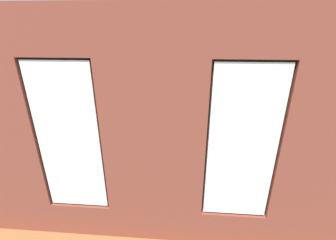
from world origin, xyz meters
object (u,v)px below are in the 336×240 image
at_px(potted_plant_corner_near_left, 253,110).
at_px(potted_plant_beside_window_right, 36,177).
at_px(cup_ceramic, 185,137).
at_px(potted_plant_between_couches, 234,178).
at_px(potted_plant_corner_far_left, 327,181).
at_px(table_plant_small, 174,138).
at_px(potted_plant_foreground_right, 100,105).
at_px(papasan_chair, 169,115).
at_px(potted_plant_near_tv, 64,152).
at_px(tv_flatscreen, 59,115).
at_px(media_console, 64,138).
at_px(coffee_table, 170,143).
at_px(remote_gray, 163,139).
at_px(couch_left, 273,151).
at_px(couch_by_window, 151,191).
at_px(potted_plant_by_left_couch, 244,121).
at_px(potted_plant_mid_room_small, 201,125).

distance_m(potted_plant_corner_near_left, potted_plant_beside_window_right, 6.56).
xyz_separation_m(cup_ceramic, potted_plant_corner_near_left, (-2.30, -2.17, 0.07)).
xyz_separation_m(potted_plant_between_couches, potted_plant_corner_far_left, (-1.44, 0.15, 0.13)).
height_order(table_plant_small, potted_plant_foreground_right, potted_plant_foreground_right).
distance_m(papasan_chair, potted_plant_near_tv, 3.46).
bearing_deg(papasan_chair, tv_flatscreen, 29.83).
bearing_deg(media_console, tv_flatscreen, -90.00).
relative_size(coffee_table, media_console, 1.34).
distance_m(coffee_table, potted_plant_foreground_right, 3.50).
distance_m(remote_gray, papasan_chair, 1.74).
height_order(couch_left, table_plant_small, couch_left).
bearing_deg(couch_by_window, potted_plant_corner_near_left, -125.05).
xyz_separation_m(potted_plant_corner_near_left, potted_plant_beside_window_right, (4.99, 4.25, 0.05)).
relative_size(potted_plant_near_tv, potted_plant_between_couches, 0.58).
bearing_deg(tv_flatscreen, potted_plant_foreground_right, -98.38).
distance_m(cup_ceramic, potted_plant_beside_window_right, 3.40).
height_order(potted_plant_beside_window_right, potted_plant_by_left_couch, potted_plant_beside_window_right).
bearing_deg(potted_plant_corner_near_left, media_console, 20.22).
relative_size(papasan_chair, potted_plant_beside_window_right, 1.24).
height_order(coffee_table, potted_plant_foreground_right, potted_plant_foreground_right).
relative_size(coffee_table, potted_plant_near_tv, 2.16).
xyz_separation_m(coffee_table, potted_plant_corner_near_left, (-2.70, -2.30, 0.17)).
distance_m(tv_flatscreen, papasan_chair, 3.29).
distance_m(table_plant_small, potted_plant_near_tv, 2.62).
distance_m(couch_by_window, potted_plant_corner_near_left, 5.07).
height_order(media_console, potted_plant_near_tv, potted_plant_near_tv).
relative_size(couch_by_window, coffee_table, 1.41).
relative_size(coffee_table, potted_plant_beside_window_right, 1.57).
bearing_deg(potted_plant_near_tv, papasan_chair, -130.92).
distance_m(cup_ceramic, potted_plant_between_couches, 2.12).
bearing_deg(potted_plant_between_couches, table_plant_small, -55.92).
bearing_deg(potted_plant_corner_near_left, potted_plant_between_couches, 70.61).
bearing_deg(potted_plant_foreground_right, potted_plant_near_tv, 94.71).
xyz_separation_m(potted_plant_between_couches, potted_plant_mid_room_small, (0.38, -3.16, -0.36)).
bearing_deg(couch_by_window, potted_plant_by_left_couch, -127.55).
bearing_deg(potted_plant_corner_near_left, potted_plant_beside_window_right, 40.38).
height_order(potted_plant_corner_near_left, potted_plant_beside_window_right, potted_plant_beside_window_right).
distance_m(potted_plant_foreground_right, potted_plant_mid_room_small, 3.67).
distance_m(papasan_chair, potted_plant_by_left_couch, 2.39).
height_order(table_plant_small, papasan_chair, papasan_chair).
height_order(potted_plant_near_tv, potted_plant_corner_near_left, potted_plant_corner_near_left).
relative_size(cup_ceramic, potted_plant_corner_near_left, 0.13).
xyz_separation_m(papasan_chair, potted_plant_corner_far_left, (-2.86, 3.77, 0.36)).
xyz_separation_m(cup_ceramic, table_plant_small, (0.29, 0.23, 0.08)).
distance_m(remote_gray, media_console, 2.80).
xyz_separation_m(potted_plant_mid_room_small, potted_plant_by_left_couch, (-1.27, 0.14, 0.24)).
relative_size(potted_plant_near_tv, potted_plant_mid_room_small, 1.43).
bearing_deg(potted_plant_corner_near_left, potted_plant_mid_room_small, 27.30).
bearing_deg(table_plant_small, potted_plant_beside_window_right, 37.47).
bearing_deg(couch_left, table_plant_small, -89.82).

